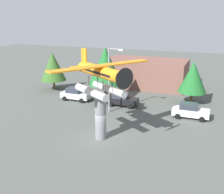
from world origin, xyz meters
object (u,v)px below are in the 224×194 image
Objects in this scene: car_near_silver at (75,94)px; tree_west at (53,66)px; floatplane_monument at (101,77)px; storefront_building at (146,73)px; tree_center_back at (193,77)px; display_pedestal at (101,117)px; tree_east at (105,66)px; streetlight_primary at (111,76)px; car_far_white at (190,111)px; car_mid_black at (122,99)px.

tree_west reaches higher than car_near_silver.
car_near_silver is at bearing 162.38° from floatplane_monument.
floatplane_monument is at bearing -86.12° from storefront_building.
tree_center_back is at bearing 97.59° from floatplane_monument.
floatplane_monument is 14.39m from car_near_silver.
car_near_silver is 0.31× the size of storefront_building.
tree_east is (-4.56, 12.01, 2.59)m from display_pedestal.
tree_center_back reaches higher than display_pedestal.
streetlight_primary is at bearing -140.21° from tree_center_back.
display_pedestal is 13.31m from car_near_silver.
car_near_silver is 0.56× the size of tree_east.
streetlight_primary reaches higher than storefront_building.
tree_west is at bearing 167.28° from car_far_white.
car_near_silver is at bearing -155.02° from tree_east.
tree_west reaches higher than display_pedestal.
tree_center_back is (7.02, 14.79, 1.40)m from display_pedestal.
tree_east is (3.90, 1.82, 3.98)m from car_near_silver.
tree_center_back is at bearing -40.62° from storefront_building.
tree_center_back is at bearing 2.29° from tree_west.
streetlight_primary is at bearing -27.67° from tree_west.
streetlight_primary reaches higher than tree_east.
car_near_silver is at bearing 175.63° from car_far_white.
storefront_building is at bearing 124.38° from car_far_white.
streetlight_primary is at bearing -23.47° from car_near_silver.
car_far_white is at bearing 49.97° from display_pedestal.
car_mid_black is 5.36m from tree_east.
storefront_building reaches higher than car_far_white.
display_pedestal is 22.04m from storefront_building.
display_pedestal is at bearing -75.35° from streetlight_primary.
storefront_building is at bearing 59.10° from car_near_silver.
tree_east is (-4.67, 12.08, -1.36)m from floatplane_monument.
storefront_building reaches higher than car_mid_black.
floatplane_monument is 0.69× the size of storefront_building.
car_far_white is 0.69× the size of tree_west.
car_near_silver is at bearing 156.53° from streetlight_primary.
car_far_white is (7.42, 9.04, -5.33)m from floatplane_monument.
car_mid_black is 1.00× the size of car_far_white.
car_near_silver is (-8.57, 10.26, -5.33)m from floatplane_monument.
car_near_silver is 16.38m from tree_center_back.
car_near_silver and car_mid_black have the same top height.
tree_west is at bearing -177.71° from tree_center_back.
tree_east is at bearing 110.78° from display_pedestal.
car_mid_black is 4.73m from streetlight_primary.
streetlight_primary is at bearing -99.40° from car_mid_black.
streetlight_primary reaches higher than tree_center_back.
car_far_white is at bearing 9.70° from streetlight_primary.
streetlight_primary is 1.37× the size of tree_center_back.
car_near_silver is 7.01m from car_mid_black.
tree_west is at bearing 168.99° from tree_east.
tree_west is (-12.56, 6.59, -0.80)m from streetlight_primary.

